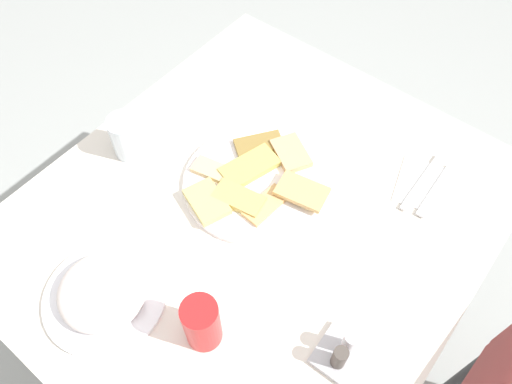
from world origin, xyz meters
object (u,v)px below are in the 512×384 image
Objects in this scene: drinking_glass at (127,136)px; spoon at (436,190)px; paper_napkin at (428,187)px; fork at (421,182)px; condiment_caddy at (343,353)px; soda_can at (202,323)px; dining_table at (257,232)px; pide_platter at (254,181)px; salad_plate_greens at (103,293)px.

spoon is (-0.34, 0.61, -0.05)m from drinking_glass.
fork reaches higher than paper_napkin.
drinking_glass is 1.09× the size of condiment_caddy.
paper_napkin is 0.44m from condiment_caddy.
drinking_glass is at bearing -117.27° from soda_can.
soda_can is 0.91× the size of paper_napkin.
paper_napkin is (-0.34, 0.59, -0.05)m from drinking_glass.
dining_table is at bearing 98.93° from drinking_glass.
soda_can reaches higher than condiment_caddy.
pide_platter reaches higher than spoon.
soda_can is at bearing -20.29° from spoon.
fork is at bearing 139.70° from dining_table.
soda_can is (0.27, 0.09, 0.15)m from dining_table.
drinking_glass reaches higher than pide_platter.
fork is (0.00, -0.02, 0.00)m from paper_napkin.
spoon is (-0.23, 0.33, -0.01)m from pide_platter.
pide_platter is 0.39m from salad_plate_greens.
spoon is (0.00, 0.02, 0.00)m from paper_napkin.
pide_platter is at bearing -52.56° from fork.
spoon reaches higher than dining_table.
pide_platter is 0.41m from condiment_caddy.
condiment_caddy reaches higher than pide_platter.
drinking_glass is (0.05, -0.33, 0.14)m from dining_table.
dining_table is 11.06× the size of condiment_caddy.
dining_table is 3.17× the size of pide_platter.
paper_napkin is 1.45× the size of condiment_caddy.
drinking_glass reaches higher than spoon.
salad_plate_greens is 2.56× the size of condiment_caddy.
salad_plate_greens is at bearing -33.59° from spoon.
dining_table is at bearing 162.49° from salad_plate_greens.
paper_napkin is (-0.56, 0.17, -0.06)m from soda_can.
drinking_glass is at bearing -98.49° from condiment_caddy.
pide_platter is at bearing -136.28° from dining_table.
condiment_caddy is (0.10, 0.64, -0.03)m from drinking_glass.
salad_plate_greens reaches higher than dining_table.
dining_table is 0.36m from condiment_caddy.
drinking_glass is 0.61× the size of spoon.
soda_can reaches higher than drinking_glass.
salad_plate_greens reaches higher than pide_platter.
drinking_glass is 0.70m from spoon.
condiment_caddy is at bearing 64.52° from dining_table.
drinking_glass is at bearing -69.80° from pide_platter.
drinking_glass is at bearing -62.97° from spoon.
spoon is (-0.62, 0.38, -0.02)m from salad_plate_greens.
dining_table is 0.41m from spoon.
salad_plate_greens is 2.34× the size of drinking_glass.
condiment_caddy is at bearing 81.51° from drinking_glass.
drinking_glass is at bearing -141.33° from salad_plate_greens.
condiment_caddy is (0.43, 0.05, 0.02)m from paper_napkin.
paper_napkin is at bearing 163.27° from soda_can.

